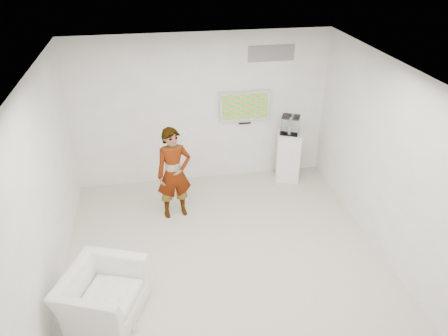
{
  "coord_description": "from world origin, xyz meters",
  "views": [
    {
      "loc": [
        -0.96,
        -5.45,
        4.62
      ],
      "look_at": [
        0.11,
        0.6,
        1.23
      ],
      "focal_mm": 35.0,
      "sensor_mm": 36.0,
      "label": 1
    }
  ],
  "objects_px": {
    "floor_uplight": "(278,168)",
    "person": "(174,174)",
    "tv": "(245,106)",
    "armchair": "(103,295)",
    "pedestal": "(288,156)"
  },
  "relations": [
    {
      "from": "tv",
      "to": "person",
      "type": "height_order",
      "value": "tv"
    },
    {
      "from": "person",
      "to": "pedestal",
      "type": "bearing_deg",
      "value": 11.14
    },
    {
      "from": "person",
      "to": "floor_uplight",
      "type": "xyz_separation_m",
      "value": [
        2.25,
        1.12,
        -0.71
      ]
    },
    {
      "from": "tv",
      "to": "pedestal",
      "type": "distance_m",
      "value": 1.38
    },
    {
      "from": "tv",
      "to": "person",
      "type": "relative_size",
      "value": 0.59
    },
    {
      "from": "tv",
      "to": "armchair",
      "type": "relative_size",
      "value": 0.93
    },
    {
      "from": "armchair",
      "to": "pedestal",
      "type": "height_order",
      "value": "pedestal"
    },
    {
      "from": "pedestal",
      "to": "floor_uplight",
      "type": "bearing_deg",
      "value": 122.54
    },
    {
      "from": "person",
      "to": "armchair",
      "type": "height_order",
      "value": "person"
    },
    {
      "from": "floor_uplight",
      "to": "tv",
      "type": "bearing_deg",
      "value": 172.74
    },
    {
      "from": "floor_uplight",
      "to": "person",
      "type": "bearing_deg",
      "value": -153.5
    },
    {
      "from": "pedestal",
      "to": "floor_uplight",
      "type": "height_order",
      "value": "pedestal"
    },
    {
      "from": "armchair",
      "to": "floor_uplight",
      "type": "height_order",
      "value": "armchair"
    },
    {
      "from": "person",
      "to": "pedestal",
      "type": "distance_m",
      "value": 2.57
    },
    {
      "from": "tv",
      "to": "pedestal",
      "type": "xyz_separation_m",
      "value": [
        0.87,
        -0.31,
        -1.03
      ]
    }
  ]
}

